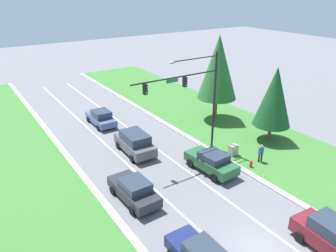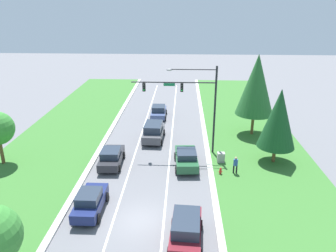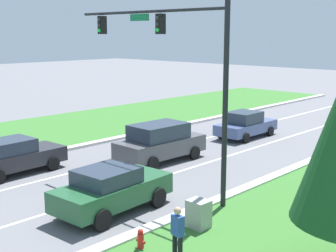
{
  "view_description": "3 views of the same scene",
  "coord_description": "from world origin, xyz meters",
  "px_view_note": "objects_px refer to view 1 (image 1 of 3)",
  "views": [
    {
      "loc": [
        -12.31,
        -8.97,
        14.0
      ],
      "look_at": [
        2.73,
        13.71,
        2.26
      ],
      "focal_mm": 35.0,
      "sensor_mm": 36.0,
      "label": 1
    },
    {
      "loc": [
        3.0,
        -19.3,
        14.54
      ],
      "look_at": [
        1.4,
        14.99,
        1.55
      ],
      "focal_mm": 35.0,
      "sensor_mm": 36.0,
      "label": 2
    },
    {
      "loc": [
        16.17,
        -2.11,
        6.48
      ],
      "look_at": [
        2.02,
        12.89,
        2.4
      ],
      "focal_mm": 50.0,
      "sensor_mm": 36.0,
      "label": 3
    }
  ],
  "objects_px": {
    "slate_blue_sedan": "(101,118)",
    "utility_cabinet": "(233,150)",
    "fire_hydrant": "(251,164)",
    "graphite_suv": "(135,142)",
    "charcoal_sedan": "(134,190)",
    "conifer_far_right_tree": "(274,97)",
    "pedestrian": "(261,153)",
    "burgundy_suv": "(334,237)",
    "conifer_near_right_tree": "(218,67)",
    "forest_sedan": "(212,162)",
    "traffic_signal_mast": "(195,91)"
  },
  "relations": [
    {
      "from": "charcoal_sedan",
      "to": "conifer_near_right_tree",
      "type": "height_order",
      "value": "conifer_near_right_tree"
    },
    {
      "from": "charcoal_sedan",
      "to": "burgundy_suv",
      "type": "height_order",
      "value": "burgundy_suv"
    },
    {
      "from": "burgundy_suv",
      "to": "slate_blue_sedan",
      "type": "bearing_deg",
      "value": 101.53
    },
    {
      "from": "conifer_near_right_tree",
      "to": "conifer_far_right_tree",
      "type": "relative_size",
      "value": 1.28
    },
    {
      "from": "burgundy_suv",
      "to": "conifer_far_right_tree",
      "type": "relative_size",
      "value": 0.63
    },
    {
      "from": "forest_sedan",
      "to": "graphite_suv",
      "type": "height_order",
      "value": "graphite_suv"
    },
    {
      "from": "pedestrian",
      "to": "conifer_far_right_tree",
      "type": "relative_size",
      "value": 0.23
    },
    {
      "from": "graphite_suv",
      "to": "conifer_near_right_tree",
      "type": "distance_m",
      "value": 12.58
    },
    {
      "from": "conifer_near_right_tree",
      "to": "fire_hydrant",
      "type": "bearing_deg",
      "value": -115.35
    },
    {
      "from": "slate_blue_sedan",
      "to": "forest_sedan",
      "type": "distance_m",
      "value": 14.49
    },
    {
      "from": "graphite_suv",
      "to": "pedestrian",
      "type": "height_order",
      "value": "graphite_suv"
    },
    {
      "from": "conifer_near_right_tree",
      "to": "pedestrian",
      "type": "bearing_deg",
      "value": -109.11
    },
    {
      "from": "utility_cabinet",
      "to": "burgundy_suv",
      "type": "bearing_deg",
      "value": -106.58
    },
    {
      "from": "forest_sedan",
      "to": "utility_cabinet",
      "type": "bearing_deg",
      "value": 12.85
    },
    {
      "from": "forest_sedan",
      "to": "fire_hydrant",
      "type": "bearing_deg",
      "value": -28.52
    },
    {
      "from": "forest_sedan",
      "to": "slate_blue_sedan",
      "type": "bearing_deg",
      "value": 101.16
    },
    {
      "from": "traffic_signal_mast",
      "to": "conifer_near_right_tree",
      "type": "height_order",
      "value": "conifer_near_right_tree"
    },
    {
      "from": "pedestrian",
      "to": "fire_hydrant",
      "type": "distance_m",
      "value": 1.46
    },
    {
      "from": "utility_cabinet",
      "to": "pedestrian",
      "type": "xyz_separation_m",
      "value": [
        1.05,
        -2.21,
        0.42
      ]
    },
    {
      "from": "fire_hydrant",
      "to": "charcoal_sedan",
      "type": "bearing_deg",
      "value": 171.92
    },
    {
      "from": "burgundy_suv",
      "to": "utility_cabinet",
      "type": "bearing_deg",
      "value": 76.74
    },
    {
      "from": "traffic_signal_mast",
      "to": "slate_blue_sedan",
      "type": "distance_m",
      "value": 12.72
    },
    {
      "from": "forest_sedan",
      "to": "conifer_near_right_tree",
      "type": "xyz_separation_m",
      "value": [
        7.73,
        8.38,
        5.08
      ]
    },
    {
      "from": "slate_blue_sedan",
      "to": "burgundy_suv",
      "type": "height_order",
      "value": "burgundy_suv"
    },
    {
      "from": "fire_hydrant",
      "to": "graphite_suv",
      "type": "bearing_deg",
      "value": 131.02
    },
    {
      "from": "conifer_near_right_tree",
      "to": "slate_blue_sedan",
      "type": "bearing_deg",
      "value": 153.54
    },
    {
      "from": "graphite_suv",
      "to": "charcoal_sedan",
      "type": "relative_size",
      "value": 1.05
    },
    {
      "from": "traffic_signal_mast",
      "to": "pedestrian",
      "type": "height_order",
      "value": "traffic_signal_mast"
    },
    {
      "from": "conifer_far_right_tree",
      "to": "graphite_suv",
      "type": "bearing_deg",
      "value": 157.61
    },
    {
      "from": "forest_sedan",
      "to": "charcoal_sedan",
      "type": "height_order",
      "value": "forest_sedan"
    },
    {
      "from": "conifer_far_right_tree",
      "to": "conifer_near_right_tree",
      "type": "bearing_deg",
      "value": 95.9
    },
    {
      "from": "pedestrian",
      "to": "fire_hydrant",
      "type": "relative_size",
      "value": 2.41
    },
    {
      "from": "traffic_signal_mast",
      "to": "forest_sedan",
      "type": "height_order",
      "value": "traffic_signal_mast"
    },
    {
      "from": "pedestrian",
      "to": "burgundy_suv",
      "type": "bearing_deg",
      "value": 75.7
    },
    {
      "from": "charcoal_sedan",
      "to": "burgundy_suv",
      "type": "relative_size",
      "value": 1.01
    },
    {
      "from": "burgundy_suv",
      "to": "charcoal_sedan",
      "type": "bearing_deg",
      "value": 126.99
    },
    {
      "from": "slate_blue_sedan",
      "to": "utility_cabinet",
      "type": "xyz_separation_m",
      "value": [
        6.97,
        -13.06,
        -0.3
      ]
    },
    {
      "from": "conifer_near_right_tree",
      "to": "conifer_far_right_tree",
      "type": "xyz_separation_m",
      "value": [
        0.73,
        -7.09,
        -1.47
      ]
    },
    {
      "from": "graphite_suv",
      "to": "conifer_far_right_tree",
      "type": "distance_m",
      "value": 13.54
    },
    {
      "from": "forest_sedan",
      "to": "charcoal_sedan",
      "type": "relative_size",
      "value": 1.01
    },
    {
      "from": "burgundy_suv",
      "to": "utility_cabinet",
      "type": "height_order",
      "value": "burgundy_suv"
    },
    {
      "from": "slate_blue_sedan",
      "to": "graphite_suv",
      "type": "bearing_deg",
      "value": -90.38
    },
    {
      "from": "charcoal_sedan",
      "to": "utility_cabinet",
      "type": "distance_m",
      "value": 10.49
    },
    {
      "from": "slate_blue_sedan",
      "to": "charcoal_sedan",
      "type": "distance_m",
      "value": 14.45
    },
    {
      "from": "fire_hydrant",
      "to": "conifer_far_right_tree",
      "type": "bearing_deg",
      "value": 26.92
    },
    {
      "from": "slate_blue_sedan",
      "to": "pedestrian",
      "type": "height_order",
      "value": "pedestrian"
    },
    {
      "from": "utility_cabinet",
      "to": "traffic_signal_mast",
      "type": "bearing_deg",
      "value": 142.54
    },
    {
      "from": "pedestrian",
      "to": "conifer_far_right_tree",
      "type": "xyz_separation_m",
      "value": [
        4.07,
        2.53,
        3.55
      ]
    },
    {
      "from": "burgundy_suv",
      "to": "traffic_signal_mast",
      "type": "bearing_deg",
      "value": 90.84
    },
    {
      "from": "utility_cabinet",
      "to": "pedestrian",
      "type": "height_order",
      "value": "pedestrian"
    }
  ]
}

